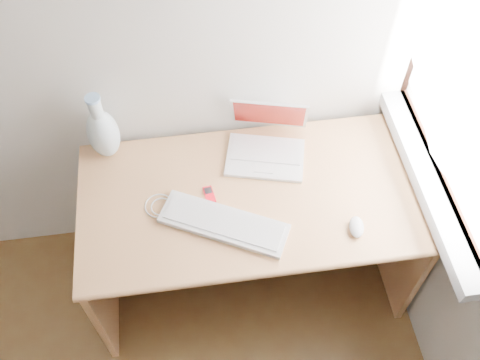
{
  "coord_description": "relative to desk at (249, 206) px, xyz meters",
  "views": [
    {
      "loc": [
        0.82,
        0.22,
        2.44
      ],
      "look_at": [
        0.98,
        1.35,
        0.86
      ],
      "focal_mm": 40.0,
      "sensor_mm": 36.0,
      "label": 1
    }
  ],
  "objects": [
    {
      "name": "window",
      "position": [
        0.69,
        -0.16,
        0.77
      ],
      "size": [
        0.11,
        0.99,
        1.1
      ],
      "color": "white",
      "rests_on": "right_wall"
    },
    {
      "name": "desk",
      "position": [
        0.0,
        0.0,
        0.0
      ],
      "size": [
        1.36,
        0.68,
        0.72
      ],
      "color": "tan",
      "rests_on": "floor"
    },
    {
      "name": "laptop",
      "position": [
        0.08,
        0.13,
        0.25
      ],
      "size": [
        0.36,
        0.33,
        0.21
      ],
      "rotation": [
        0.0,
        0.0,
        -0.25
      ],
      "color": "white",
      "rests_on": "desk"
    },
    {
      "name": "external_keyboard",
      "position": [
        -0.13,
        -0.2,
        0.22
      ],
      "size": [
        0.49,
        0.35,
        0.02
      ],
      "rotation": [
        0.0,
        0.0,
        -0.47
      ],
      "color": "white",
      "rests_on": "desk"
    },
    {
      "name": "mouse",
      "position": [
        0.36,
        -0.29,
        0.22
      ],
      "size": [
        0.07,
        0.1,
        0.03
      ],
      "primitive_type": "ellipsoid",
      "rotation": [
        0.0,
        0.0,
        -0.22
      ],
      "color": "white",
      "rests_on": "desk"
    },
    {
      "name": "ipod",
      "position": [
        -0.17,
        -0.06,
        0.21
      ],
      "size": [
        0.05,
        0.08,
        0.01
      ],
      "rotation": [
        0.0,
        0.0,
        0.15
      ],
      "color": "#B60C18",
      "rests_on": "desk"
    },
    {
      "name": "cable_coil",
      "position": [
        -0.36,
        -0.09,
        0.21
      ],
      "size": [
        0.14,
        0.14,
        0.01
      ],
      "primitive_type": "torus",
      "rotation": [
        0.0,
        0.0,
        -0.28
      ],
      "color": "white",
      "rests_on": "desk"
    },
    {
      "name": "remote",
      "position": [
        -0.26,
        -0.16,
        0.21
      ],
      "size": [
        0.06,
        0.09,
        0.01
      ],
      "primitive_type": "cube",
      "rotation": [
        0.0,
        0.0,
        -0.46
      ],
      "color": "white",
      "rests_on": "desk"
    },
    {
      "name": "vase",
      "position": [
        -0.55,
        0.21,
        0.34
      ],
      "size": [
        0.13,
        0.13,
        0.32
      ],
      "color": "silver",
      "rests_on": "desk"
    }
  ]
}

